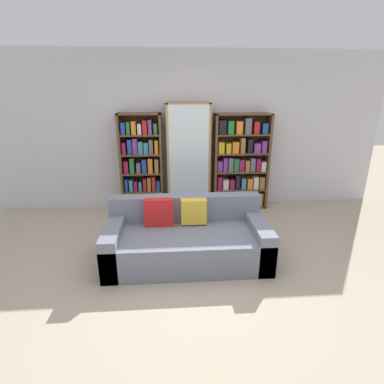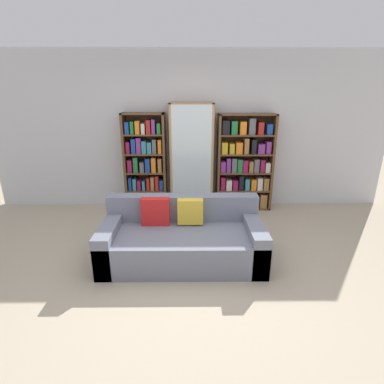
% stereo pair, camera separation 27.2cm
% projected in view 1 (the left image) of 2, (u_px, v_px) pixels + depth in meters
% --- Properties ---
extents(ground_plane, '(16.00, 16.00, 0.00)m').
position_uv_depth(ground_plane, '(197.00, 274.00, 3.53)').
color(ground_plane, tan).
extents(wall_back, '(7.00, 0.06, 2.70)m').
position_uv_depth(wall_back, '(186.00, 132.00, 5.26)').
color(wall_back, silver).
rests_on(wall_back, ground).
extents(couch, '(1.98, 0.93, 0.76)m').
position_uv_depth(couch, '(187.00, 239.00, 3.77)').
color(couch, slate).
rests_on(couch, ground).
extents(bookshelf_left, '(0.72, 0.32, 1.69)m').
position_uv_depth(bookshelf_left, '(142.00, 165.00, 5.19)').
color(bookshelf_left, brown).
rests_on(bookshelf_left, ground).
extents(display_cabinet, '(0.74, 0.36, 1.86)m').
position_uv_depth(display_cabinet, '(188.00, 158.00, 5.19)').
color(display_cabinet, '#AD7F4C').
rests_on(display_cabinet, ground).
extents(bookshelf_right, '(0.97, 0.32, 1.68)m').
position_uv_depth(bookshelf_right, '(240.00, 165.00, 5.32)').
color(bookshelf_right, brown).
rests_on(bookshelf_right, ground).
extents(wine_bottle, '(0.08, 0.08, 0.38)m').
position_uv_depth(wine_bottle, '(227.00, 221.00, 4.58)').
color(wine_bottle, black).
rests_on(wine_bottle, ground).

